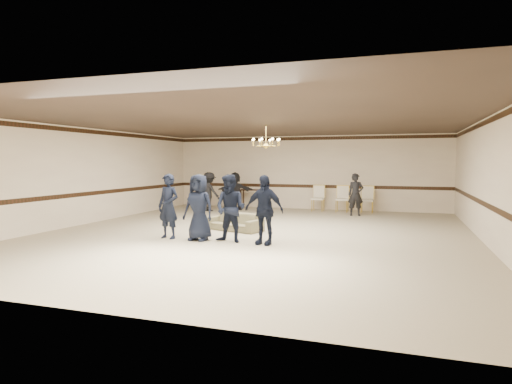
{
  "coord_description": "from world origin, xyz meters",
  "views": [
    {
      "loc": [
        3.97,
        -11.89,
        2.08
      ],
      "look_at": [
        0.18,
        -0.5,
        1.24
      ],
      "focal_mm": 30.71,
      "sensor_mm": 36.0,
      "label": 1
    }
  ],
  "objects_px": {
    "adult_left": "(209,192)",
    "adult_mid": "(235,191)",
    "boy_c": "(230,208)",
    "banquet_chair_mid": "(342,199)",
    "boy_a": "(168,206)",
    "boy_d": "(264,210)",
    "settee": "(234,222)",
    "console_table": "(252,199)",
    "chandelier": "(266,135)",
    "boy_b": "(199,207)",
    "adult_right": "(356,195)",
    "banquet_chair_left": "(318,198)",
    "banquet_chair_right": "(367,200)"
  },
  "relations": [
    {
      "from": "boy_c",
      "to": "banquet_chair_left",
      "type": "distance_m",
      "value": 7.78
    },
    {
      "from": "settee",
      "to": "adult_mid",
      "type": "distance_m",
      "value": 5.58
    },
    {
      "from": "boy_c",
      "to": "settee",
      "type": "relative_size",
      "value": 0.97
    },
    {
      "from": "chandelier",
      "to": "adult_left",
      "type": "distance_m",
      "value": 5.71
    },
    {
      "from": "settee",
      "to": "console_table",
      "type": "bearing_deg",
      "value": 122.26
    },
    {
      "from": "settee",
      "to": "banquet_chair_right",
      "type": "height_order",
      "value": "banquet_chair_right"
    },
    {
      "from": "adult_left",
      "to": "banquet_chair_mid",
      "type": "xyz_separation_m",
      "value": [
        5.35,
        1.37,
        -0.28
      ]
    },
    {
      "from": "chandelier",
      "to": "adult_mid",
      "type": "relative_size",
      "value": 0.58
    },
    {
      "from": "boy_a",
      "to": "banquet_chair_left",
      "type": "relative_size",
      "value": 1.63
    },
    {
      "from": "chandelier",
      "to": "boy_d",
      "type": "distance_m",
      "value": 3.29
    },
    {
      "from": "adult_mid",
      "to": "banquet_chair_mid",
      "type": "distance_m",
      "value": 4.51
    },
    {
      "from": "boy_b",
      "to": "boy_c",
      "type": "distance_m",
      "value": 0.9
    },
    {
      "from": "chandelier",
      "to": "banquet_chair_right",
      "type": "xyz_separation_m",
      "value": [
        2.67,
        5.22,
        -2.34
      ]
    },
    {
      "from": "adult_mid",
      "to": "banquet_chair_left",
      "type": "distance_m",
      "value": 3.52
    },
    {
      "from": "boy_c",
      "to": "console_table",
      "type": "bearing_deg",
      "value": 113.0
    },
    {
      "from": "adult_mid",
      "to": "adult_right",
      "type": "bearing_deg",
      "value": 158.91
    },
    {
      "from": "boy_a",
      "to": "adult_left",
      "type": "xyz_separation_m",
      "value": [
        -1.7,
        6.36,
        -0.06
      ]
    },
    {
      "from": "adult_mid",
      "to": "console_table",
      "type": "relative_size",
      "value": 1.6
    },
    {
      "from": "settee",
      "to": "banquet_chair_left",
      "type": "xyz_separation_m",
      "value": [
        1.48,
        5.86,
        0.27
      ]
    },
    {
      "from": "adult_left",
      "to": "boy_a",
      "type": "bearing_deg",
      "value": 125.72
    },
    {
      "from": "adult_left",
      "to": "banquet_chair_right",
      "type": "bearing_deg",
      "value": -147.08
    },
    {
      "from": "boy_b",
      "to": "banquet_chair_right",
      "type": "height_order",
      "value": "boy_b"
    },
    {
      "from": "boy_b",
      "to": "adult_left",
      "type": "height_order",
      "value": "boy_b"
    },
    {
      "from": "boy_a",
      "to": "boy_c",
      "type": "distance_m",
      "value": 1.8
    },
    {
      "from": "adult_left",
      "to": "adult_mid",
      "type": "bearing_deg",
      "value": -121.35
    },
    {
      "from": "settee",
      "to": "banquet_chair_left",
      "type": "bearing_deg",
      "value": 94.0
    },
    {
      "from": "adult_left",
      "to": "adult_right",
      "type": "height_order",
      "value": "same"
    },
    {
      "from": "boy_b",
      "to": "boy_c",
      "type": "relative_size",
      "value": 1.0
    },
    {
      "from": "boy_a",
      "to": "adult_left",
      "type": "relative_size",
      "value": 1.07
    },
    {
      "from": "banquet_chair_mid",
      "to": "boy_d",
      "type": "bearing_deg",
      "value": -100.77
    },
    {
      "from": "boy_c",
      "to": "banquet_chair_mid",
      "type": "bearing_deg",
      "value": 84.35
    },
    {
      "from": "adult_mid",
      "to": "banquet_chair_right",
      "type": "relative_size",
      "value": 1.52
    },
    {
      "from": "boy_a",
      "to": "adult_left",
      "type": "bearing_deg",
      "value": 115.21
    },
    {
      "from": "adult_left",
      "to": "adult_right",
      "type": "relative_size",
      "value": 1.0
    },
    {
      "from": "boy_c",
      "to": "console_table",
      "type": "distance_m",
      "value": 8.22
    },
    {
      "from": "boy_c",
      "to": "adult_right",
      "type": "distance_m",
      "value": 7.11
    },
    {
      "from": "boy_d",
      "to": "banquet_chair_mid",
      "type": "bearing_deg",
      "value": 89.97
    },
    {
      "from": "console_table",
      "to": "adult_mid",
      "type": "bearing_deg",
      "value": -120.95
    },
    {
      "from": "banquet_chair_left",
      "to": "boy_d",
      "type": "bearing_deg",
      "value": -87.19
    },
    {
      "from": "boy_c",
      "to": "banquet_chair_mid",
      "type": "xyz_separation_m",
      "value": [
        1.85,
        7.72,
        -0.34
      ]
    },
    {
      "from": "chandelier",
      "to": "boy_b",
      "type": "relative_size",
      "value": 0.54
    },
    {
      "from": "chandelier",
      "to": "boy_a",
      "type": "height_order",
      "value": "chandelier"
    },
    {
      "from": "boy_d",
      "to": "settee",
      "type": "xyz_separation_m",
      "value": [
        -1.53,
        1.86,
        -0.61
      ]
    },
    {
      "from": "settee",
      "to": "banquet_chair_mid",
      "type": "xyz_separation_m",
      "value": [
        2.48,
        5.86,
        0.27
      ]
    },
    {
      "from": "chandelier",
      "to": "banquet_chair_left",
      "type": "xyz_separation_m",
      "value": [
        0.67,
        5.22,
        -2.34
      ]
    },
    {
      "from": "chandelier",
      "to": "console_table",
      "type": "relative_size",
      "value": 0.93
    },
    {
      "from": "boy_d",
      "to": "console_table",
      "type": "xyz_separation_m",
      "value": [
        -3.05,
        7.92,
        -0.45
      ]
    },
    {
      "from": "adult_left",
      "to": "banquet_chair_mid",
      "type": "distance_m",
      "value": 5.53
    },
    {
      "from": "boy_a",
      "to": "boy_c",
      "type": "xyz_separation_m",
      "value": [
        1.8,
        0.0,
        0.0
      ]
    },
    {
      "from": "boy_a",
      "to": "boy_d",
      "type": "height_order",
      "value": "same"
    }
  ]
}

